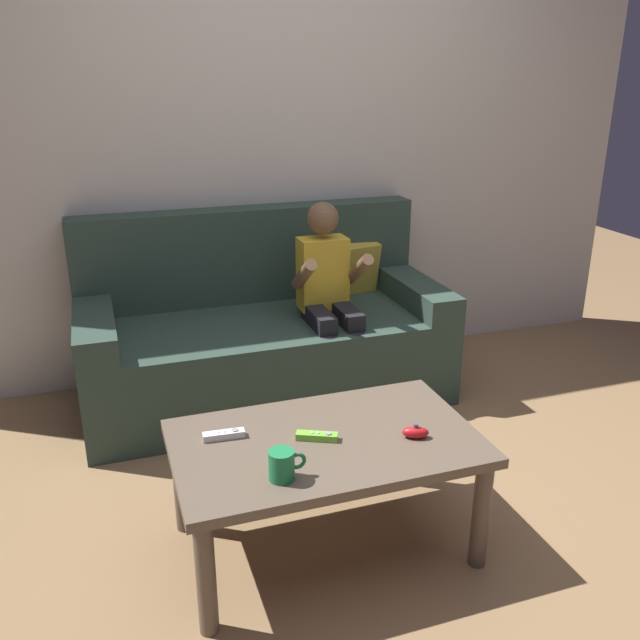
{
  "coord_description": "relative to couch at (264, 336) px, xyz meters",
  "views": [
    {
      "loc": [
        -0.99,
        -1.83,
        1.61
      ],
      "look_at": [
        -0.14,
        0.67,
        0.62
      ],
      "focal_mm": 37.88,
      "sensor_mm": 36.0,
      "label": 1
    }
  ],
  "objects": [
    {
      "name": "coffee_mug",
      "position": [
        -0.31,
        -1.44,
        0.17
      ],
      "size": [
        0.12,
        0.08,
        0.1
      ],
      "color": "#1E7F47",
      "rests_on": "coffee_table"
    },
    {
      "name": "game_remote_lime_near_edge",
      "position": [
        -0.14,
        -1.25,
        0.13
      ],
      "size": [
        0.14,
        0.09,
        0.03
      ],
      "color": "#72C638",
      "rests_on": "coffee_table"
    },
    {
      "name": "ground_plane",
      "position": [
        0.23,
        -1.3,
        -0.32
      ],
      "size": [
        8.32,
        8.32,
        0.0
      ],
      "primitive_type": "plane",
      "color": "olive"
    },
    {
      "name": "couch",
      "position": [
        0.0,
        0.0,
        0.0
      ],
      "size": [
        1.79,
        0.8,
        0.93
      ],
      "color": "#2D4238",
      "rests_on": "ground"
    },
    {
      "name": "game_remote_white_far_corner",
      "position": [
        -0.43,
        -1.14,
        0.13
      ],
      "size": [
        0.14,
        0.05,
        0.03
      ],
      "color": "white",
      "rests_on": "coffee_table"
    },
    {
      "name": "wall_back",
      "position": [
        0.23,
        0.39,
        0.93
      ],
      "size": [
        4.16,
        0.05,
        2.5
      ],
      "primitive_type": "cube",
      "color": "beige",
      "rests_on": "ground"
    },
    {
      "name": "nunchuk_red",
      "position": [
        0.18,
        -1.35,
        0.14
      ],
      "size": [
        0.1,
        0.07,
        0.05
      ],
      "color": "red",
      "rests_on": "coffee_table"
    },
    {
      "name": "coffee_table",
      "position": [
        -0.11,
        -1.26,
        0.06
      ],
      "size": [
        1.03,
        0.62,
        0.44
      ],
      "color": "brown",
      "rests_on": "ground"
    },
    {
      "name": "person_seated_on_couch",
      "position": [
        0.28,
        -0.19,
        0.26
      ],
      "size": [
        0.33,
        0.41,
        1.01
      ],
      "color": "black",
      "rests_on": "ground"
    }
  ]
}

